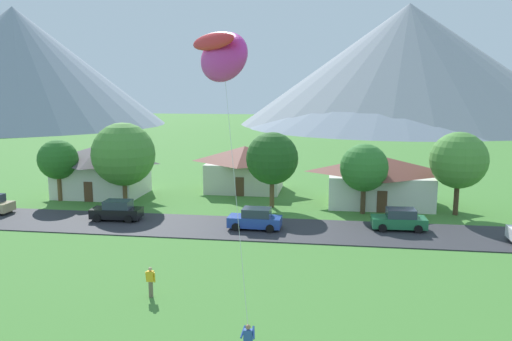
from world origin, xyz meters
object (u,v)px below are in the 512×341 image
at_px(tree_left_of_center, 459,160).
at_px(parked_car_blue_mid_east, 255,219).
at_px(house_right_center, 379,179).
at_px(tree_near_left, 123,154).
at_px(watcher_person, 151,281).
at_px(parked_car_green_mid_west, 399,220).
at_px(house_leftmost, 245,168).
at_px(parked_car_black_west_end, 117,211).
at_px(tree_far_right, 58,160).
at_px(kite_flyer_with_kite, 222,58).
at_px(house_left_center, 102,169).
at_px(tree_center, 364,168).
at_px(tree_right_of_center, 272,158).

distance_m(tree_left_of_center, parked_car_blue_mid_east, 18.87).
relative_size(house_right_center, tree_near_left, 1.31).
bearing_deg(tree_left_of_center, watcher_person, -134.18).
bearing_deg(parked_car_green_mid_west, house_leftmost, 136.81).
bearing_deg(parked_car_black_west_end, tree_far_right, 143.76).
xyz_separation_m(kite_flyer_with_kite, watcher_person, (-4.16, 0.38, -11.74)).
distance_m(parked_car_green_mid_west, parked_car_blue_mid_east, 11.39).
xyz_separation_m(house_left_center, watcher_person, (14.17, -24.44, -1.89)).
bearing_deg(parked_car_blue_mid_east, watcher_person, -104.80).
bearing_deg(house_leftmost, tree_center, -35.46).
distance_m(kite_flyer_with_kite, watcher_person, 12.46).
bearing_deg(house_right_center, tree_center, -112.75).
distance_m(tree_center, kite_flyer_with_kite, 23.91).
relative_size(house_leftmost, tree_near_left, 1.07).
relative_size(tree_near_left, parked_car_green_mid_west, 1.85).
bearing_deg(kite_flyer_with_kite, tree_center, 68.35).
bearing_deg(tree_right_of_center, parked_car_green_mid_west, -30.31).
bearing_deg(house_leftmost, house_left_center, -161.91).
relative_size(house_leftmost, tree_far_right, 1.38).
xyz_separation_m(house_leftmost, tree_right_of_center, (3.88, -7.50, 2.13)).
height_order(house_right_center, tree_far_right, tree_far_right).
bearing_deg(tree_center, tree_near_left, 177.85).
relative_size(house_left_center, kite_flyer_with_kite, 0.65).
distance_m(house_leftmost, watcher_person, 29.17).
bearing_deg(parked_car_green_mid_west, parked_car_black_west_end, -178.87).
distance_m(house_right_center, tree_center, 4.77).
relative_size(house_leftmost, watcher_person, 5.05).
bearing_deg(watcher_person, parked_car_black_west_end, 119.50).
bearing_deg(watcher_person, tree_left_of_center, 45.82).
xyz_separation_m(house_left_center, kite_flyer_with_kite, (18.33, -24.81, 9.85)).
bearing_deg(tree_near_left, watcher_person, -64.04).
height_order(tree_center, tree_right_of_center, tree_right_of_center).
relative_size(tree_center, parked_car_blue_mid_east, 1.49).
bearing_deg(parked_car_green_mid_west, house_left_center, 162.51).
bearing_deg(kite_flyer_with_kite, parked_car_blue_mid_east, 92.09).
bearing_deg(house_left_center, parked_car_blue_mid_east, -30.84).
xyz_separation_m(house_leftmost, tree_far_right, (-17.36, -7.87, 1.62)).
relative_size(house_left_center, tree_near_left, 1.16).
height_order(house_left_center, parked_car_black_west_end, house_left_center).
relative_size(tree_center, tree_right_of_center, 0.89).
distance_m(house_left_center, tree_near_left, 5.37).
bearing_deg(watcher_person, tree_right_of_center, 79.37).
bearing_deg(house_leftmost, tree_far_right, -155.62).
bearing_deg(tree_right_of_center, watcher_person, -100.63).
height_order(house_right_center, tree_center, tree_center).
bearing_deg(tree_near_left, parked_car_black_west_end, -72.99).
distance_m(house_left_center, parked_car_blue_mid_east, 20.84).
relative_size(tree_near_left, tree_right_of_center, 1.11).
xyz_separation_m(house_right_center, tree_center, (-1.72, -4.10, 1.72)).
height_order(parked_car_green_mid_west, watcher_person, parked_car_green_mid_west).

